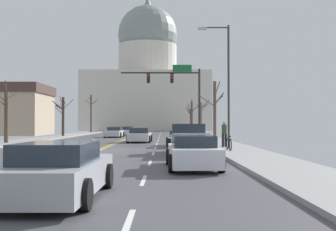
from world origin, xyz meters
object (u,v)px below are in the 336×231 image
(bicycle_parked, at_px, (229,144))
(street_lamp_right, at_px, (225,75))
(sedan_near_04, at_px, (60,172))
(pedestrian_00, at_px, (224,133))
(sedan_oncoming_01, at_px, (124,131))
(pickup_truck_near_02, at_px, (189,141))
(sedan_near_03, at_px, (193,153))
(sedan_near_01, at_px, (180,139))
(sedan_oncoming_02, at_px, (127,130))
(sedan_oncoming_00, at_px, (115,132))
(signal_gantry, at_px, (178,86))
(sedan_near_00, at_px, (140,135))

(bicycle_parked, bearing_deg, street_lamp_right, 87.82)
(sedan_near_04, distance_m, pedestrian_00, 18.57)
(sedan_oncoming_01, bearing_deg, pedestrian_00, -72.50)
(sedan_oncoming_01, height_order, bicycle_parked, sedan_oncoming_01)
(pickup_truck_near_02, distance_m, sedan_near_03, 6.93)
(street_lamp_right, bearing_deg, sedan_near_03, -104.92)
(street_lamp_right, xyz_separation_m, sedan_near_01, (-2.70, 3.38, -4.18))
(sedan_near_04, distance_m, sedan_oncoming_02, 57.77)
(sedan_oncoming_00, relative_size, pedestrian_00, 2.79)
(sedan_oncoming_01, xyz_separation_m, sedan_oncoming_02, (-0.42, 9.56, -0.02))
(sedan_near_04, height_order, sedan_oncoming_00, sedan_near_04)
(sedan_oncoming_02, bearing_deg, signal_gantry, -74.42)
(pedestrian_00, bearing_deg, sedan_near_00, 123.48)
(street_lamp_right, relative_size, sedan_near_03, 1.75)
(sedan_oncoming_01, height_order, pedestrian_00, pedestrian_00)
(signal_gantry, xyz_separation_m, sedan_oncoming_02, (-7.46, 26.75, -4.83))
(pickup_truck_near_02, height_order, pedestrian_00, pedestrian_00)
(sedan_near_03, height_order, sedan_oncoming_00, sedan_near_03)
(sedan_near_03, distance_m, sedan_oncoming_00, 34.21)
(street_lamp_right, xyz_separation_m, sedan_near_00, (-6.02, 10.36, -4.13))
(street_lamp_right, xyz_separation_m, pedestrian_00, (0.13, 1.07, -3.65))
(pickup_truck_near_02, height_order, bicycle_parked, pickup_truck_near_02)
(signal_gantry, bearing_deg, bicycle_parked, -81.75)
(street_lamp_right, height_order, bicycle_parked, street_lamp_right)
(sedan_oncoming_00, distance_m, bicycle_parked, 27.03)
(sedan_oncoming_02, height_order, pedestrian_00, pedestrian_00)
(sedan_oncoming_00, height_order, pedestrian_00, pedestrian_00)
(sedan_near_03, relative_size, bicycle_parked, 2.52)
(sedan_near_01, xyz_separation_m, pedestrian_00, (2.83, -2.31, 0.53))
(street_lamp_right, bearing_deg, sedan_oncoming_02, 103.55)
(sedan_near_01, height_order, sedan_oncoming_02, sedan_near_01)
(sedan_near_01, distance_m, sedan_oncoming_00, 20.98)
(sedan_oncoming_01, relative_size, pedestrian_00, 2.55)
(sedan_near_01, distance_m, sedan_near_03, 13.73)
(street_lamp_right, relative_size, sedan_near_04, 1.72)
(pickup_truck_near_02, bearing_deg, sedan_oncoming_01, 101.31)
(signal_gantry, bearing_deg, sedan_oncoming_00, 130.49)
(signal_gantry, relative_size, street_lamp_right, 1.01)
(sedan_near_00, distance_m, sedan_near_04, 26.74)
(sedan_oncoming_01, relative_size, sedan_oncoming_02, 0.94)
(street_lamp_right, bearing_deg, pedestrian_00, 83.26)
(street_lamp_right, bearing_deg, pickup_truck_near_02, -126.07)
(pickup_truck_near_02, xyz_separation_m, pedestrian_00, (2.63, 4.51, 0.34))
(sedan_near_03, bearing_deg, signal_gantry, 89.38)
(sedan_near_03, xyz_separation_m, bicycle_parked, (2.68, 8.26, -0.10))
(sedan_near_00, distance_m, bicycle_parked, 13.80)
(street_lamp_right, relative_size, sedan_oncoming_02, 1.71)
(pickup_truck_near_02, height_order, sedan_near_03, pickup_truck_near_02)
(signal_gantry, distance_m, sedan_near_01, 12.14)
(sedan_near_01, distance_m, sedan_near_04, 20.06)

